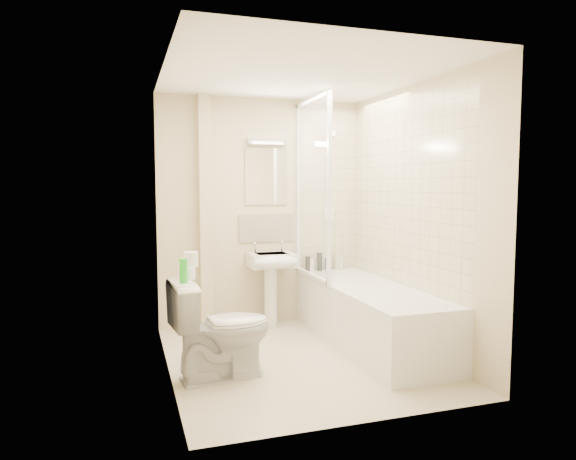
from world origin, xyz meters
name	(u,v)px	position (x,y,z in m)	size (l,w,h in m)	color
floor	(300,359)	(0.00, 0.00, 0.00)	(2.50, 2.50, 0.00)	beige
wall_back	(262,212)	(0.00, 1.25, 1.20)	(2.20, 0.02, 2.40)	beige
wall_left	(167,223)	(-1.10, 0.00, 1.20)	(0.02, 2.50, 2.40)	beige
wall_right	(415,217)	(1.10, 0.00, 1.20)	(0.02, 2.50, 2.40)	beige
ceiling	(301,74)	(0.00, 0.00, 2.40)	(2.20, 2.50, 0.02)	white
tile_back	(328,191)	(0.75, 1.24, 1.42)	(0.70, 0.01, 1.75)	beige
tile_right	(403,192)	(1.09, 0.20, 1.42)	(0.01, 2.10, 1.75)	beige
pipe_boxing	(205,213)	(-0.62, 1.19, 1.20)	(0.12, 0.12, 2.40)	beige
splashback	(266,228)	(0.04, 1.24, 1.03)	(0.60, 0.01, 0.30)	beige
mirror	(266,177)	(0.04, 1.24, 1.58)	(0.46, 0.01, 0.60)	white
strip_light	(267,141)	(0.04, 1.22, 1.95)	(0.42, 0.07, 0.07)	silver
bathtub	(369,314)	(0.75, 0.20, 0.29)	(0.70, 2.10, 0.55)	white
shower_screen	(312,189)	(0.40, 0.80, 1.45)	(0.04, 0.92, 1.80)	white
shower_fixture	(329,180)	(0.75, 1.19, 1.55)	(0.10, 0.16, 0.99)	white
pedestal_sink	(272,269)	(0.04, 1.01, 0.63)	(0.46, 0.44, 0.89)	white
bottle_black_a	(308,264)	(0.49, 1.16, 0.63)	(0.06, 0.06, 0.17)	black
bottle_white_a	(311,265)	(0.53, 1.16, 0.62)	(0.06, 0.06, 0.13)	white
bottle_black_b	(320,262)	(0.63, 1.16, 0.65)	(0.06, 0.06, 0.20)	black
bottle_blue	(327,264)	(0.72, 1.16, 0.62)	(0.06, 0.06, 0.13)	navy
bottle_cream	(337,261)	(0.84, 1.16, 0.65)	(0.06, 0.06, 0.20)	beige
bottle_white_b	(341,262)	(0.89, 1.16, 0.63)	(0.05, 0.05, 0.16)	silver
toilet	(221,328)	(-0.72, -0.21, 0.39)	(0.81, 0.52, 0.78)	white
toilet_roll_lower	(187,273)	(-0.97, -0.15, 0.82)	(0.12, 0.12, 0.09)	white
toilet_roll_upper	(191,259)	(-0.93, -0.12, 0.92)	(0.11, 0.11, 0.11)	white
green_bottle	(184,271)	(-1.01, -0.30, 0.87)	(0.06, 0.06, 0.18)	green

